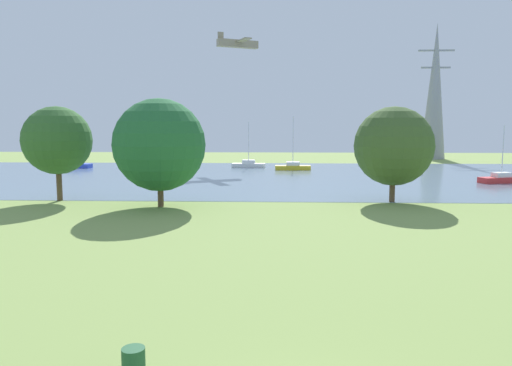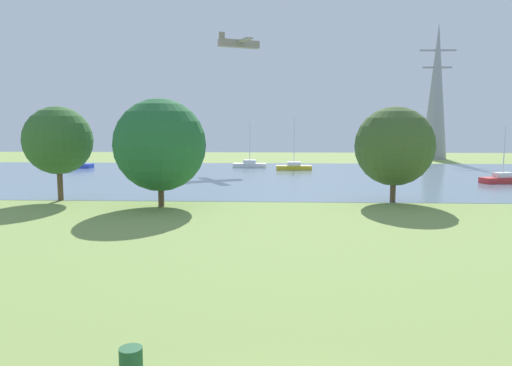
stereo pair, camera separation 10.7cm
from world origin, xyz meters
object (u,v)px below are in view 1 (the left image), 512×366
sailboat_blue (75,165)px  sailboat_white (249,164)px  tree_mid_shore (394,146)px  tree_east_near (159,145)px  litter_bin (134,364)px  electricity_pylon (435,92)px  sailboat_yellow (293,167)px  light_aircraft (237,43)px  sailboat_red (501,179)px  tree_west_far (57,141)px

sailboat_blue → sailboat_white: bearing=3.6°
sailboat_blue → tree_mid_shore: 48.54m
sailboat_blue → tree_east_near: bearing=-58.1°
litter_bin → electricity_pylon: electricity_pylon is taller
sailboat_yellow → light_aircraft: (-8.23, 8.50, 17.90)m
sailboat_yellow → electricity_pylon: 37.36m
sailboat_red → sailboat_blue: 55.29m
sailboat_red → sailboat_blue: size_ratio=0.81×
tree_east_near → light_aircraft: 41.66m
litter_bin → tree_west_far: bearing=117.4°
sailboat_white → electricity_pylon: bearing=31.9°
tree_west_far → tree_east_near: tree_east_near is taller
litter_bin → sailboat_blue: bearing=114.0°
sailboat_yellow → light_aircraft: size_ratio=0.91×
tree_east_near → electricity_pylon: size_ratio=0.33×
sailboat_red → light_aircraft: size_ratio=0.76×
sailboat_yellow → tree_mid_shore: bearing=-75.9°
sailboat_red → sailboat_yellow: 25.87m
sailboat_yellow → tree_east_near: bearing=-109.6°
sailboat_white → sailboat_yellow: sailboat_yellow is taller
tree_west_far → tree_mid_shore: size_ratio=1.01×
sailboat_yellow → light_aircraft: light_aircraft is taller
litter_bin → tree_mid_shore: bearing=65.6°
sailboat_white → sailboat_yellow: 7.19m
sailboat_blue → tree_west_far: bearing=-69.2°
sailboat_red → tree_west_far: 43.99m
litter_bin → tree_east_near: 25.76m
tree_mid_shore → tree_west_far: bearing=-179.1°
tree_east_near → sailboat_red: bearing=27.0°
sailboat_blue → tree_mid_shore: bearing=-37.8°
sailboat_yellow → tree_mid_shore: 28.87m
sailboat_yellow → tree_east_near: size_ratio=0.90×
sailboat_white → tree_mid_shore: size_ratio=0.87×
litter_bin → sailboat_yellow: bearing=84.2°
litter_bin → sailboat_yellow: 55.87m
tree_west_far → sailboat_yellow: bearing=54.8°
sailboat_blue → tree_west_far: tree_west_far is taller
tree_east_near → electricity_pylon: electricity_pylon is taller
tree_mid_shore → light_aircraft: light_aircraft is taller
litter_bin → sailboat_white: size_ratio=0.12×
sailboat_yellow → litter_bin: bearing=-95.8°
sailboat_red → electricity_pylon: (4.65, 37.98, 11.70)m
light_aircraft → sailboat_yellow: bearing=-45.9°
sailboat_white → sailboat_blue: size_ratio=0.88×
sailboat_blue → light_aircraft: 29.90m
tree_west_far → light_aircraft: 40.73m
tree_west_far → tree_east_near: bearing=-16.3°
sailboat_white → light_aircraft: 18.70m
sailboat_white → tree_mid_shore: bearing=-67.0°
litter_bin → tree_west_far: size_ratio=0.11×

